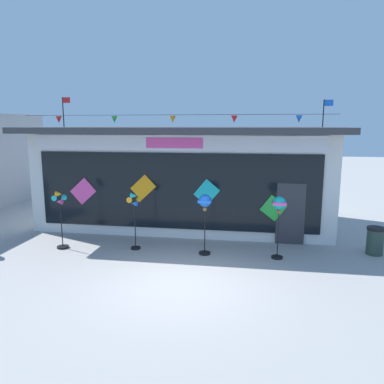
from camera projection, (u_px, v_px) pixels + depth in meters
ground_plane at (180, 283)px, 9.07m from camera, size 80.00×80.00×0.00m
kite_shop_building at (186, 175)px, 14.50m from camera, size 10.97×5.43×4.94m
wind_spinner_far_left at (60, 211)px, 11.47m from camera, size 0.42×0.37×1.83m
wind_spinner_left at (134, 210)px, 11.36m from camera, size 0.42×0.31×1.79m
wind_spinner_center_left at (205, 207)px, 10.89m from camera, size 0.38×0.38×1.83m
wind_spinner_center_right at (279, 208)px, 10.53m from camera, size 0.39×0.39×1.84m
trash_bin at (375, 241)px, 11.06m from camera, size 0.52×0.52×0.84m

